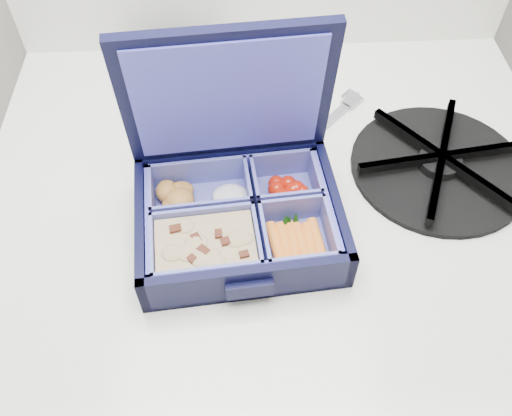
{
  "coord_description": "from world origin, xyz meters",
  "views": [
    {
      "loc": [
        -0.58,
        1.25,
        1.47
      ],
      "look_at": [
        -0.57,
        1.59,
        1.04
      ],
      "focal_mm": 38.0,
      "sensor_mm": 36.0,
      "label": 1
    }
  ],
  "objects_px": {
    "stove": "(269,363)",
    "bento_box": "(239,220)",
    "fork": "(315,132)",
    "burner_grate": "(440,161)"
  },
  "relations": [
    {
      "from": "stove",
      "to": "fork",
      "type": "height_order",
      "value": "fork"
    },
    {
      "from": "bento_box",
      "to": "fork",
      "type": "height_order",
      "value": "bento_box"
    },
    {
      "from": "fork",
      "to": "bento_box",
      "type": "bearing_deg",
      "value": -79.68
    },
    {
      "from": "stove",
      "to": "burner_grate",
      "type": "height_order",
      "value": "burner_grate"
    },
    {
      "from": "stove",
      "to": "bento_box",
      "type": "xyz_separation_m",
      "value": [
        -0.04,
        -0.06,
        0.53
      ]
    },
    {
      "from": "stove",
      "to": "bento_box",
      "type": "bearing_deg",
      "value": -126.82
    },
    {
      "from": "burner_grate",
      "to": "fork",
      "type": "distance_m",
      "value": 0.15
    },
    {
      "from": "stove",
      "to": "fork",
      "type": "bearing_deg",
      "value": 58.19
    },
    {
      "from": "stove",
      "to": "fork",
      "type": "relative_size",
      "value": 6.16
    },
    {
      "from": "burner_grate",
      "to": "fork",
      "type": "height_order",
      "value": "burner_grate"
    }
  ]
}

